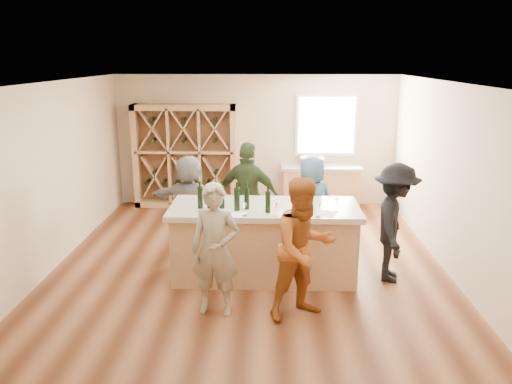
{
  "coord_description": "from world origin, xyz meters",
  "views": [
    {
      "loc": [
        0.32,
        -7.17,
        3.16
      ],
      "look_at": [
        0.1,
        0.2,
        1.15
      ],
      "focal_mm": 35.0,
      "sensor_mm": 36.0,
      "label": 1
    }
  ],
  "objects_px": {
    "wine_rack": "(186,156)",
    "wine_bottle_c": "(222,197)",
    "person_far_right": "(311,204)",
    "person_far_left": "(190,202)",
    "sink": "(312,161)",
    "wine_bottle_e": "(247,199)",
    "person_near_left": "(215,250)",
    "wine_bottle_a": "(200,197)",
    "wine_bottle_d": "(237,199)",
    "person_near_right": "(304,249)",
    "person_far_mid": "(249,197)",
    "wine_bottle_f": "(268,202)",
    "wine_bottle_b": "(210,202)",
    "person_server": "(395,223)",
    "tasting_counter_base": "(264,244)"
  },
  "relations": [
    {
      "from": "wine_bottle_b",
      "to": "person_near_right",
      "type": "distance_m",
      "value": 1.56
    },
    {
      "from": "wine_bottle_c",
      "to": "person_near_right",
      "type": "relative_size",
      "value": 0.18
    },
    {
      "from": "wine_bottle_e",
      "to": "wine_bottle_f",
      "type": "distance_m",
      "value": 0.34
    },
    {
      "from": "sink",
      "to": "person_far_right",
      "type": "height_order",
      "value": "person_far_right"
    },
    {
      "from": "wine_bottle_b",
      "to": "wine_bottle_f",
      "type": "xyz_separation_m",
      "value": [
        0.8,
        -0.0,
        0.0
      ]
    },
    {
      "from": "wine_rack",
      "to": "tasting_counter_base",
      "type": "xyz_separation_m",
      "value": [
        1.74,
        -3.58,
        -0.6
      ]
    },
    {
      "from": "wine_bottle_c",
      "to": "person_far_mid",
      "type": "distance_m",
      "value": 1.27
    },
    {
      "from": "sink",
      "to": "person_far_mid",
      "type": "relative_size",
      "value": 0.3
    },
    {
      "from": "wine_rack",
      "to": "sink",
      "type": "bearing_deg",
      "value": -1.49
    },
    {
      "from": "wine_bottle_c",
      "to": "wine_bottle_d",
      "type": "xyz_separation_m",
      "value": [
        0.22,
        -0.12,
        0.01
      ]
    },
    {
      "from": "wine_bottle_b",
      "to": "wine_bottle_e",
      "type": "height_order",
      "value": "wine_bottle_e"
    },
    {
      "from": "tasting_counter_base",
      "to": "wine_bottle_a",
      "type": "bearing_deg",
      "value": -172.05
    },
    {
      "from": "wine_bottle_a",
      "to": "person_server",
      "type": "height_order",
      "value": "person_server"
    },
    {
      "from": "wine_bottle_e",
      "to": "person_near_left",
      "type": "distance_m",
      "value": 1.1
    },
    {
      "from": "wine_bottle_d",
      "to": "wine_rack",
      "type": "bearing_deg",
      "value": 109.6
    },
    {
      "from": "person_far_mid",
      "to": "wine_bottle_f",
      "type": "distance_m",
      "value": 1.44
    },
    {
      "from": "wine_bottle_b",
      "to": "person_server",
      "type": "xyz_separation_m",
      "value": [
        2.61,
        0.23,
        -0.36
      ]
    },
    {
      "from": "wine_rack",
      "to": "wine_bottle_c",
      "type": "height_order",
      "value": "wine_rack"
    },
    {
      "from": "wine_rack",
      "to": "person_far_left",
      "type": "bearing_deg",
      "value": -79.11
    },
    {
      "from": "wine_bottle_a",
      "to": "person_far_left",
      "type": "relative_size",
      "value": 0.2
    },
    {
      "from": "person_near_left",
      "to": "person_far_right",
      "type": "bearing_deg",
      "value": 65.03
    },
    {
      "from": "wine_bottle_a",
      "to": "wine_bottle_e",
      "type": "height_order",
      "value": "wine_bottle_a"
    },
    {
      "from": "wine_bottle_d",
      "to": "person_near_right",
      "type": "distance_m",
      "value": 1.33
    },
    {
      "from": "person_far_right",
      "to": "wine_bottle_b",
      "type": "bearing_deg",
      "value": 24.83
    },
    {
      "from": "tasting_counter_base",
      "to": "person_far_mid",
      "type": "xyz_separation_m",
      "value": [
        -0.28,
        1.07,
        0.41
      ]
    },
    {
      "from": "wine_bottle_b",
      "to": "person_near_right",
      "type": "height_order",
      "value": "person_near_right"
    },
    {
      "from": "wine_bottle_b",
      "to": "wine_bottle_d",
      "type": "xyz_separation_m",
      "value": [
        0.37,
        0.07,
        0.02
      ]
    },
    {
      "from": "sink",
      "to": "wine_bottle_c",
      "type": "xyz_separation_m",
      "value": [
        -1.56,
        -3.62,
        0.23
      ]
    },
    {
      "from": "wine_bottle_a",
      "to": "wine_bottle_b",
      "type": "height_order",
      "value": "wine_bottle_a"
    },
    {
      "from": "person_near_left",
      "to": "person_far_right",
      "type": "distance_m",
      "value": 2.6
    },
    {
      "from": "wine_rack",
      "to": "wine_bottle_c",
      "type": "relative_size",
      "value": 6.94
    },
    {
      "from": "sink",
      "to": "wine_bottle_e",
      "type": "height_order",
      "value": "wine_bottle_e"
    },
    {
      "from": "wine_rack",
      "to": "tasting_counter_base",
      "type": "relative_size",
      "value": 0.85
    },
    {
      "from": "wine_bottle_c",
      "to": "person_near_right",
      "type": "height_order",
      "value": "person_near_right"
    },
    {
      "from": "person_far_right",
      "to": "person_far_left",
      "type": "xyz_separation_m",
      "value": [
        -2.04,
        0.04,
        0.0
      ]
    },
    {
      "from": "person_far_right",
      "to": "person_far_left",
      "type": "relative_size",
      "value": 1.0
    },
    {
      "from": "person_far_mid",
      "to": "wine_bottle_a",
      "type": "bearing_deg",
      "value": 79.4
    },
    {
      "from": "wine_bottle_a",
      "to": "wine_bottle_f",
      "type": "distance_m",
      "value": 0.97
    },
    {
      "from": "tasting_counter_base",
      "to": "person_far_left",
      "type": "xyz_separation_m",
      "value": [
        -1.27,
        1.15,
        0.3
      ]
    },
    {
      "from": "wine_bottle_d",
      "to": "wine_bottle_e",
      "type": "relative_size",
      "value": 1.11
    },
    {
      "from": "wine_rack",
      "to": "wine_bottle_f",
      "type": "height_order",
      "value": "wine_rack"
    },
    {
      "from": "wine_bottle_a",
      "to": "wine_bottle_c",
      "type": "height_order",
      "value": "wine_bottle_c"
    },
    {
      "from": "sink",
      "to": "tasting_counter_base",
      "type": "height_order",
      "value": "sink"
    },
    {
      "from": "wine_rack",
      "to": "person_near_right",
      "type": "bearing_deg",
      "value": -64.77
    },
    {
      "from": "sink",
      "to": "person_far_mid",
      "type": "height_order",
      "value": "person_far_mid"
    },
    {
      "from": "person_far_right",
      "to": "person_far_left",
      "type": "height_order",
      "value": "person_far_left"
    },
    {
      "from": "wine_bottle_f",
      "to": "wine_bottle_d",
      "type": "bearing_deg",
      "value": 170.64
    },
    {
      "from": "wine_rack",
      "to": "person_server",
      "type": "height_order",
      "value": "wine_rack"
    },
    {
      "from": "person_near_right",
      "to": "wine_bottle_e",
      "type": "bearing_deg",
      "value": 97.68
    },
    {
      "from": "wine_bottle_d",
      "to": "person_server",
      "type": "relative_size",
      "value": 0.19
    }
  ]
}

